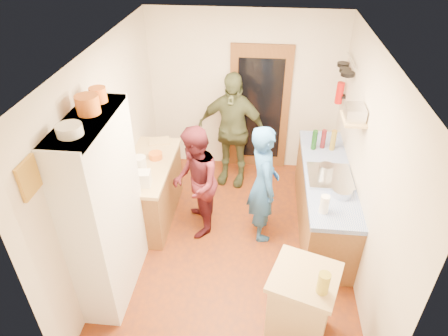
% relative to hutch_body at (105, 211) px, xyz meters
% --- Properties ---
extents(floor, '(3.00, 4.00, 0.02)m').
position_rel_hutch_body_xyz_m(floor, '(1.30, 0.80, -1.11)').
color(floor, maroon).
rests_on(floor, ground).
extents(ceiling, '(3.00, 4.00, 0.02)m').
position_rel_hutch_body_xyz_m(ceiling, '(1.30, 0.80, 1.51)').
color(ceiling, silver).
rests_on(ceiling, ground).
extents(wall_back, '(3.00, 0.02, 2.60)m').
position_rel_hutch_body_xyz_m(wall_back, '(1.30, 2.81, 0.20)').
color(wall_back, beige).
rests_on(wall_back, ground).
extents(wall_front, '(3.00, 0.02, 2.60)m').
position_rel_hutch_body_xyz_m(wall_front, '(1.30, -1.21, 0.20)').
color(wall_front, beige).
rests_on(wall_front, ground).
extents(wall_left, '(0.02, 4.00, 2.60)m').
position_rel_hutch_body_xyz_m(wall_left, '(-0.21, 0.80, 0.20)').
color(wall_left, beige).
rests_on(wall_left, ground).
extents(wall_right, '(0.02, 4.00, 2.60)m').
position_rel_hutch_body_xyz_m(wall_right, '(2.81, 0.80, 0.20)').
color(wall_right, beige).
rests_on(wall_right, ground).
extents(door_frame, '(0.95, 0.06, 2.10)m').
position_rel_hutch_body_xyz_m(door_frame, '(1.55, 2.77, -0.05)').
color(door_frame, brown).
rests_on(door_frame, ground).
extents(door_glass, '(0.70, 0.02, 1.70)m').
position_rel_hutch_body_xyz_m(door_glass, '(1.55, 2.74, -0.05)').
color(door_glass, black).
rests_on(door_glass, door_frame).
extents(hutch_body, '(0.40, 1.20, 2.20)m').
position_rel_hutch_body_xyz_m(hutch_body, '(0.00, 0.00, 0.00)').
color(hutch_body, silver).
rests_on(hutch_body, ground).
extents(hutch_top_shelf, '(0.40, 1.14, 0.04)m').
position_rel_hutch_body_xyz_m(hutch_top_shelf, '(0.00, 0.00, 1.08)').
color(hutch_top_shelf, silver).
rests_on(hutch_top_shelf, hutch_body).
extents(plate_stack, '(0.22, 0.22, 0.09)m').
position_rel_hutch_body_xyz_m(plate_stack, '(0.00, -0.31, 1.15)').
color(plate_stack, white).
rests_on(plate_stack, hutch_top_shelf).
extents(orange_pot_a, '(0.22, 0.22, 0.17)m').
position_rel_hutch_body_xyz_m(orange_pot_a, '(0.00, 0.10, 1.19)').
color(orange_pot_a, orange).
rests_on(orange_pot_a, hutch_top_shelf).
extents(orange_pot_b, '(0.17, 0.17, 0.15)m').
position_rel_hutch_body_xyz_m(orange_pot_b, '(0.00, 0.36, 1.17)').
color(orange_pot_b, orange).
rests_on(orange_pot_b, hutch_top_shelf).
extents(left_counter_base, '(0.60, 1.40, 0.85)m').
position_rel_hutch_body_xyz_m(left_counter_base, '(0.10, 1.25, -0.68)').
color(left_counter_base, brown).
rests_on(left_counter_base, ground).
extents(left_counter_top, '(0.64, 1.44, 0.05)m').
position_rel_hutch_body_xyz_m(left_counter_top, '(0.10, 1.25, -0.23)').
color(left_counter_top, tan).
rests_on(left_counter_top, left_counter_base).
extents(toaster, '(0.27, 0.20, 0.19)m').
position_rel_hutch_body_xyz_m(toaster, '(0.15, 0.77, -0.11)').
color(toaster, white).
rests_on(toaster, left_counter_top).
extents(kettle, '(0.18, 0.18, 0.19)m').
position_rel_hutch_body_xyz_m(kettle, '(0.05, 1.10, -0.10)').
color(kettle, white).
rests_on(kettle, left_counter_top).
extents(orange_bowl, '(0.21, 0.21, 0.08)m').
position_rel_hutch_body_xyz_m(orange_bowl, '(0.18, 1.40, -0.16)').
color(orange_bowl, orange).
rests_on(orange_bowl, left_counter_top).
extents(chopping_board, '(0.35, 0.29, 0.02)m').
position_rel_hutch_body_xyz_m(chopping_board, '(0.12, 1.84, -0.19)').
color(chopping_board, tan).
rests_on(chopping_board, left_counter_top).
extents(right_counter_base, '(0.60, 2.20, 0.84)m').
position_rel_hutch_body_xyz_m(right_counter_base, '(2.50, 1.30, -0.68)').
color(right_counter_base, brown).
rests_on(right_counter_base, ground).
extents(right_counter_top, '(0.62, 2.22, 0.06)m').
position_rel_hutch_body_xyz_m(right_counter_top, '(2.50, 1.30, -0.23)').
color(right_counter_top, '#1538A8').
rests_on(right_counter_top, right_counter_base).
extents(hob, '(0.55, 0.58, 0.04)m').
position_rel_hutch_body_xyz_m(hob, '(2.50, 1.17, -0.18)').
color(hob, silver).
rests_on(hob, right_counter_top).
extents(pot_on_hob, '(0.18, 0.18, 0.12)m').
position_rel_hutch_body_xyz_m(pot_on_hob, '(2.45, 1.22, -0.10)').
color(pot_on_hob, silver).
rests_on(pot_on_hob, hob).
extents(bottle_a, '(0.08, 0.08, 0.29)m').
position_rel_hutch_body_xyz_m(bottle_a, '(2.35, 1.87, -0.05)').
color(bottle_a, '#143F14').
rests_on(bottle_a, right_counter_top).
extents(bottle_b, '(0.07, 0.07, 0.28)m').
position_rel_hutch_body_xyz_m(bottle_b, '(2.48, 1.92, -0.06)').
color(bottle_b, '#591419').
rests_on(bottle_b, right_counter_top).
extents(bottle_c, '(0.08, 0.08, 0.30)m').
position_rel_hutch_body_xyz_m(bottle_c, '(2.61, 1.88, -0.05)').
color(bottle_c, olive).
rests_on(bottle_c, right_counter_top).
extents(paper_towel, '(0.12, 0.12, 0.22)m').
position_rel_hutch_body_xyz_m(paper_towel, '(2.35, 0.48, -0.09)').
color(paper_towel, white).
rests_on(paper_towel, right_counter_top).
extents(mixing_bowl, '(0.30, 0.30, 0.09)m').
position_rel_hutch_body_xyz_m(mixing_bowl, '(2.60, 0.81, -0.15)').
color(mixing_bowl, silver).
rests_on(mixing_bowl, right_counter_top).
extents(island_base, '(0.69, 0.69, 0.86)m').
position_rel_hutch_body_xyz_m(island_base, '(2.09, -0.49, -0.67)').
color(island_base, tan).
rests_on(island_base, ground).
extents(island_top, '(0.78, 0.78, 0.05)m').
position_rel_hutch_body_xyz_m(island_top, '(2.09, -0.49, -0.22)').
color(island_top, tan).
rests_on(island_top, island_base).
extents(cutting_board, '(0.42, 0.38, 0.02)m').
position_rel_hutch_body_xyz_m(cutting_board, '(2.06, -0.43, -0.21)').
color(cutting_board, white).
rests_on(cutting_board, island_top).
extents(oil_jar, '(0.14, 0.14, 0.22)m').
position_rel_hutch_body_xyz_m(oil_jar, '(2.22, -0.66, -0.08)').
color(oil_jar, '#AD9E2D').
rests_on(oil_jar, island_top).
extents(pan_rail, '(0.02, 0.65, 0.02)m').
position_rel_hutch_body_xyz_m(pan_rail, '(2.76, 2.33, 0.95)').
color(pan_rail, silver).
rests_on(pan_rail, wall_right).
extents(pan_hang_a, '(0.18, 0.18, 0.05)m').
position_rel_hutch_body_xyz_m(pan_hang_a, '(2.70, 2.15, 0.82)').
color(pan_hang_a, black).
rests_on(pan_hang_a, pan_rail).
extents(pan_hang_b, '(0.16, 0.16, 0.05)m').
position_rel_hutch_body_xyz_m(pan_hang_b, '(2.70, 2.35, 0.80)').
color(pan_hang_b, black).
rests_on(pan_hang_b, pan_rail).
extents(pan_hang_c, '(0.17, 0.17, 0.05)m').
position_rel_hutch_body_xyz_m(pan_hang_c, '(2.70, 2.55, 0.81)').
color(pan_hang_c, black).
rests_on(pan_hang_c, pan_rail).
extents(wall_shelf, '(0.26, 0.42, 0.03)m').
position_rel_hutch_body_xyz_m(wall_shelf, '(2.67, 1.25, 0.60)').
color(wall_shelf, tan).
rests_on(wall_shelf, wall_right).
extents(radio, '(0.22, 0.30, 0.15)m').
position_rel_hutch_body_xyz_m(radio, '(2.67, 1.25, 0.69)').
color(radio, silver).
rests_on(radio, wall_shelf).
extents(ext_bracket, '(0.06, 0.10, 0.04)m').
position_rel_hutch_body_xyz_m(ext_bracket, '(2.77, 2.50, 0.35)').
color(ext_bracket, black).
rests_on(ext_bracket, wall_right).
extents(fire_extinguisher, '(0.11, 0.11, 0.32)m').
position_rel_hutch_body_xyz_m(fire_extinguisher, '(2.71, 2.50, 0.40)').
color(fire_extinguisher, red).
rests_on(fire_extinguisher, wall_right).
extents(picture_frame, '(0.03, 0.25, 0.30)m').
position_rel_hutch_body_xyz_m(picture_frame, '(-0.18, -0.75, 0.95)').
color(picture_frame, gold).
rests_on(picture_frame, wall_left).
extents(person_hob, '(0.52, 0.67, 1.65)m').
position_rel_hutch_body_xyz_m(person_hob, '(1.70, 1.03, -0.28)').
color(person_hob, '#275BA7').
rests_on(person_hob, ground).
extents(person_left, '(0.74, 0.87, 1.58)m').
position_rel_hutch_body_xyz_m(person_left, '(0.80, 1.07, -0.31)').
color(person_left, '#49151E').
rests_on(person_left, ground).
extents(person_back, '(1.15, 0.65, 1.85)m').
position_rel_hutch_body_xyz_m(person_back, '(1.16, 2.25, -0.18)').
color(person_back, '#393F27').
rests_on(person_back, ground).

